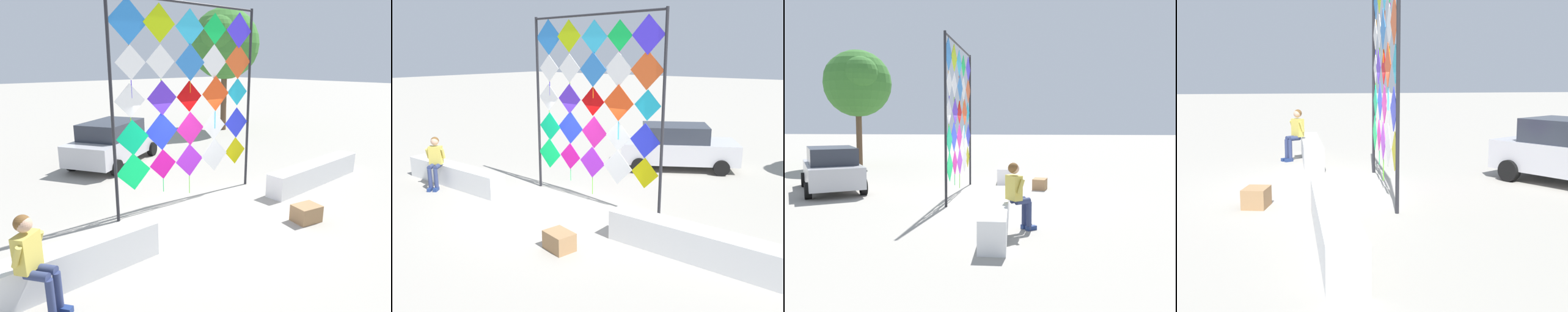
# 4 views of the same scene
# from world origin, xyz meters

# --- Properties ---
(ground) EXTENTS (120.00, 120.00, 0.00)m
(ground) POSITION_xyz_m (0.00, 0.00, 0.00)
(ground) COLOR #9E998E
(plaza_ledge_left) EXTENTS (3.85, 0.50, 0.62)m
(plaza_ledge_left) POSITION_xyz_m (-3.79, -0.43, 0.31)
(plaza_ledge_left) COLOR white
(plaza_ledge_left) RESTS_ON ground
(plaza_ledge_right) EXTENTS (3.85, 0.50, 0.62)m
(plaza_ledge_right) POSITION_xyz_m (3.79, -0.43, 0.31)
(plaza_ledge_right) COLOR white
(plaza_ledge_right) RESTS_ON ground
(kite_display_rack) EXTENTS (4.03, 0.28, 4.71)m
(kite_display_rack) POSITION_xyz_m (0.25, 0.94, 2.71)
(kite_display_rack) COLOR #232328
(kite_display_rack) RESTS_ON ground
(seated_vendor) EXTENTS (0.67, 0.71, 1.47)m
(seated_vendor) POSITION_xyz_m (-4.01, -0.87, 0.86)
(seated_vendor) COLOR navy
(seated_vendor) RESTS_ON ground
(cardboard_box_large) EXTENTS (0.65, 0.55, 0.37)m
(cardboard_box_large) POSITION_xyz_m (1.38, -1.67, 0.18)
(cardboard_box_large) COLOR #9E754C
(cardboard_box_large) RESTS_ON ground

